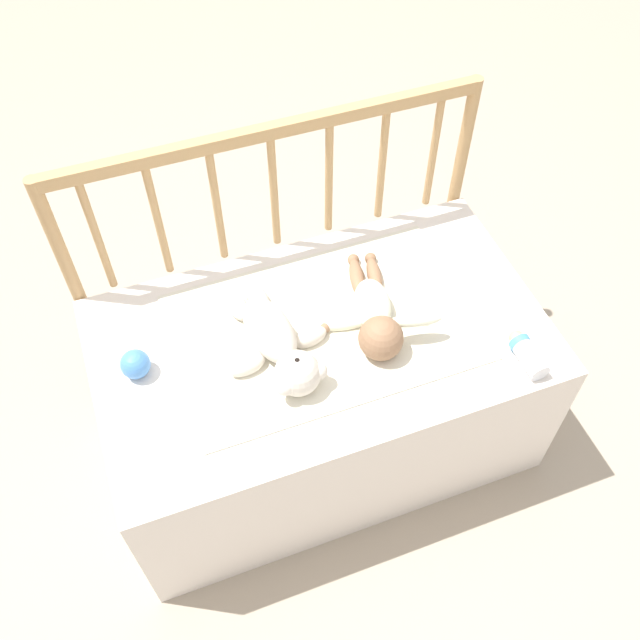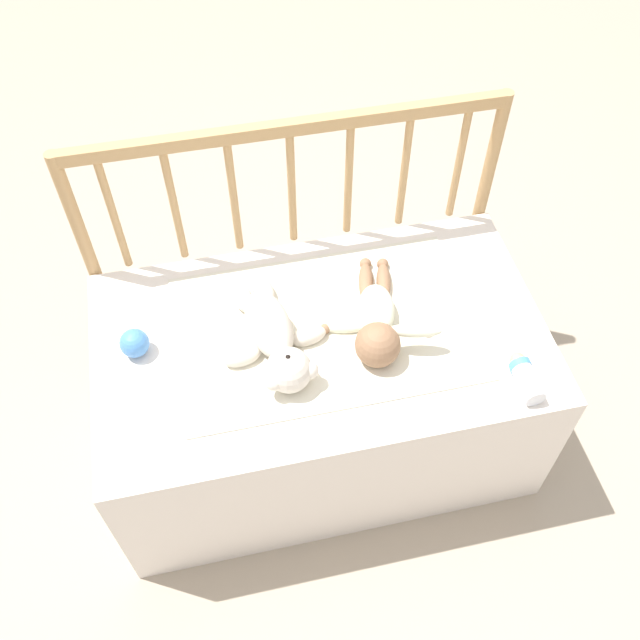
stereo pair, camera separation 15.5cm
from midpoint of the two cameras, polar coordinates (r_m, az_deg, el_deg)
name	(u,v)px [view 1 (the left image)]	position (r m, az deg, el deg)	size (l,w,h in m)	color
ground_plane	(321,432)	(2.30, -1.89, -9.04)	(12.00, 12.00, 0.00)	tan
crib_mattress	(321,388)	(2.08, -2.07, -5.62)	(1.19, 0.69, 0.52)	white
crib_rail	(275,209)	(2.01, -5.84, 8.69)	(1.19, 0.04, 0.93)	tan
blanket	(324,327)	(1.88, -2.03, -0.69)	(0.78, 0.51, 0.01)	silver
teddy_bear	(277,342)	(1.80, -5.94, -1.91)	(0.28, 0.41, 0.12)	silver
baby	(375,316)	(1.85, 2.07, 0.21)	(0.31, 0.38, 0.12)	#EAEACC
baby_bottle	(527,353)	(1.86, 13.95, -2.72)	(0.06, 0.14, 0.06)	white
toy_ball	(135,364)	(1.85, -16.91, -3.53)	(0.08, 0.08, 0.08)	#4C8CDB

